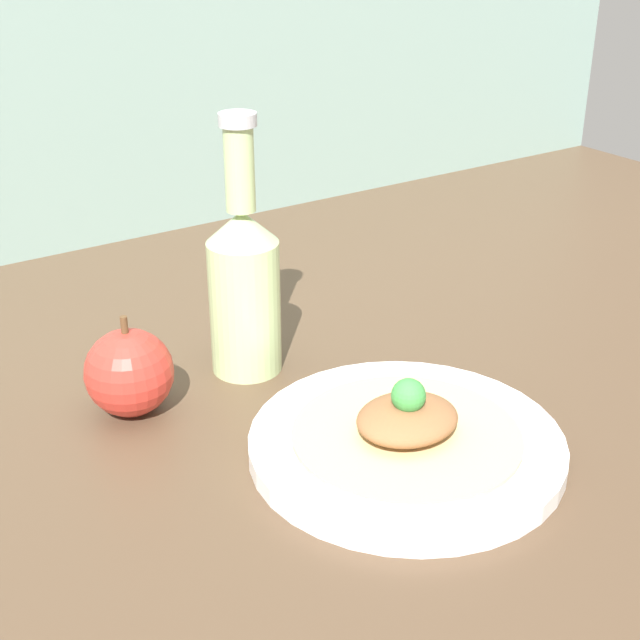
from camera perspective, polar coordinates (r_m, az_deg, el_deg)
The scene contains 5 objects.
ground_plane at distance 92.57cm, azimuth 3.33°, elevation -4.84°, with size 180.00×110.00×4.00cm, color brown.
plate at distance 79.71cm, azimuth 5.54°, elevation -7.82°, with size 27.94×27.94×2.11cm.
plated_food at distance 78.64cm, azimuth 5.60°, elevation -6.62°, with size 20.33×20.33×5.71cm.
cider_bottle at distance 89.51cm, azimuth -4.89°, elevation 2.46°, with size 7.25×7.25×26.69cm.
apple at distance 85.76cm, azimuth -12.11°, elevation -3.30°, with size 8.43×8.43×10.05cm.
Camera 1 is at (-48.58, -63.27, 44.98)cm, focal length 50.00 mm.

